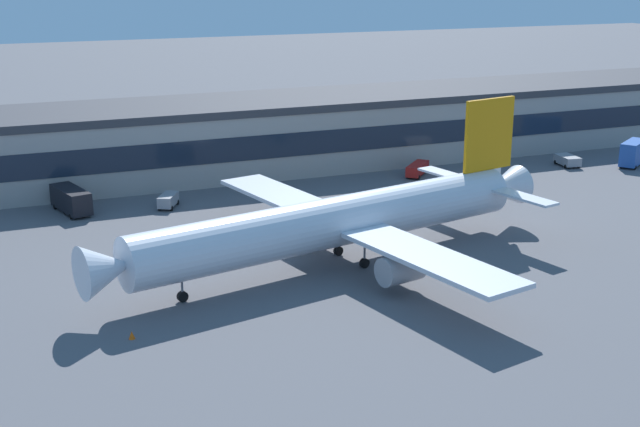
% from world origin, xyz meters
% --- Properties ---
extents(ground_plane, '(600.00, 600.00, 0.00)m').
position_xyz_m(ground_plane, '(0.00, 0.00, 0.00)').
color(ground_plane, '#56565B').
extents(terminal_building, '(183.50, 19.61, 11.46)m').
position_xyz_m(terminal_building, '(0.00, 49.65, 5.75)').
color(terminal_building, '#9E9993').
rests_on(terminal_building, ground_plane).
extents(airliner, '(57.77, 49.65, 16.77)m').
position_xyz_m(airliner, '(-9.95, 2.25, 5.09)').
color(airliner, silver).
rests_on(airliner, ground_plane).
extents(catering_truck, '(7.47, 6.06, 4.15)m').
position_xyz_m(catering_truck, '(54.41, 27.40, 2.29)').
color(catering_truck, '#2651A5').
rests_on(catering_truck, ground_plane).
extents(crew_van, '(5.32, 2.53, 2.55)m').
position_xyz_m(crew_van, '(26.24, 29.05, 1.46)').
color(crew_van, white).
rests_on(crew_van, ground_plane).
extents(fuel_truck, '(4.82, 8.83, 3.35)m').
position_xyz_m(fuel_truck, '(-35.56, 35.06, 1.88)').
color(fuel_truck, black).
rests_on(fuel_truck, ground_plane).
extents(follow_me_car, '(3.79, 4.77, 1.85)m').
position_xyz_m(follow_me_car, '(-22.79, 32.36, 1.09)').
color(follow_me_car, gray).
rests_on(follow_me_car, ground_plane).
extents(pushback_tractor, '(3.28, 5.13, 1.75)m').
position_xyz_m(pushback_tractor, '(44.28, 31.31, 1.05)').
color(pushback_tractor, gray).
rests_on(pushback_tractor, ground_plane).
extents(belt_loader, '(5.97, 5.91, 1.95)m').
position_xyz_m(belt_loader, '(17.85, 35.05, 1.15)').
color(belt_loader, red).
rests_on(belt_loader, ground_plane).
extents(traffic_cone_0, '(0.60, 0.60, 0.74)m').
position_xyz_m(traffic_cone_0, '(-35.28, -8.60, 0.37)').
color(traffic_cone_0, '#F2590C').
rests_on(traffic_cone_0, ground_plane).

